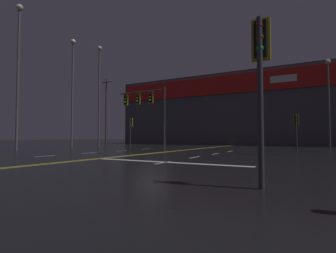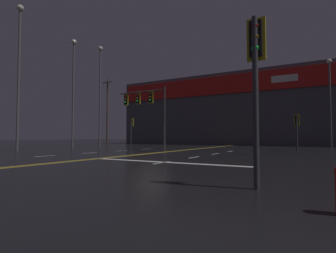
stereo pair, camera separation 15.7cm
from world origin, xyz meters
name	(u,v)px [view 1 (the left image)]	position (x,y,z in m)	size (l,w,h in m)	color
ground_plane	(151,153)	(0.00, 0.00, 0.00)	(200.00, 200.00, 0.00)	black
road_markings	(153,154)	(0.70, -0.86, 0.00)	(12.32, 60.00, 0.01)	gold
traffic_signal_median	(144,102)	(-2.24, 2.35, 4.08)	(4.60, 0.36, 5.22)	#38383D
traffic_signal_corner_southeast	(261,62)	(9.08, -9.42, 2.87)	(0.42, 0.36, 3.91)	#38383D
traffic_signal_corner_northeast	(296,124)	(8.82, 8.98, 2.26)	(0.42, 0.36, 3.09)	#38383D
traffic_signal_corner_northwest	(131,126)	(-8.73, 9.11, 2.50)	(0.42, 0.36, 3.41)	#38383D
streetlight_near_left	(329,91)	(11.69, 19.73, 6.45)	(0.56, 0.56, 10.22)	#59595E
streetlight_far_left	(18,60)	(-11.41, -2.83, 7.62)	(0.56, 0.56, 12.39)	#59595E
streetlight_far_right	(73,80)	(-12.65, 3.88, 7.33)	(0.56, 0.56, 11.85)	#59595E
streetlight_far_median	(99,84)	(-12.71, 7.97, 7.60)	(0.56, 0.56, 12.35)	#59595E
building_backdrop	(241,111)	(0.00, 26.31, 5.33)	(38.57, 10.23, 10.63)	#4C4C51
utility_pole_row	(212,106)	(-2.35, 19.58, 5.58)	(45.41, 0.26, 11.59)	#4C3828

